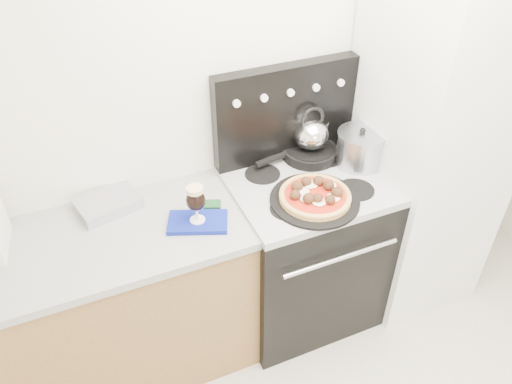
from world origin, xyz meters
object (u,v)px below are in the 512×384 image
base_cabinet (99,314)px  oven_mitt (198,222)px  fridge (427,149)px  beer_glass (196,204)px  skillet (310,152)px  tea_kettle (311,132)px  pizza_pan (315,200)px  stock_pot (360,149)px  stove_body (303,252)px  pizza (315,195)px

base_cabinet → oven_mitt: (0.51, -0.09, 0.48)m
fridge → beer_glass: size_ratio=10.17×
fridge → skillet: (-0.58, 0.22, -0.00)m
skillet → tea_kettle: size_ratio=1.44×
fridge → oven_mitt: 1.29m
pizza_pan → stock_pot: 0.42m
oven_mitt → skillet: size_ratio=0.92×
base_cabinet → beer_glass: beer_glass is taller
fridge → oven_mitt: bearing=-178.4°
stove_body → oven_mitt: size_ratio=3.32×
oven_mitt → pizza: size_ratio=0.79×
fridge → pizza: 0.75m
fridge → pizza_pan: size_ratio=4.48×
oven_mitt → pizza_pan: (0.55, -0.08, 0.02)m
base_cabinet → tea_kettle: bearing=8.1°
pizza → stock_pot: (0.36, 0.19, 0.05)m
pizza → stock_pot: 0.41m
oven_mitt → beer_glass: (0.00, 0.00, 0.10)m
pizza → tea_kettle: (0.16, 0.34, 0.11)m
skillet → tea_kettle: tea_kettle is taller
beer_glass → pizza_pan: bearing=-8.8°
pizza_pan → oven_mitt: bearing=171.2°
base_cabinet → pizza: pizza is taller
fridge → pizza: size_ratio=5.66×
pizza → beer_glass: bearing=171.2°
pizza_pan → stock_pot: (0.36, 0.19, 0.08)m
fridge → tea_kettle: bearing=159.0°
oven_mitt → tea_kettle: tea_kettle is taller
base_cabinet → stock_pot: 1.53m
pizza → pizza_pan: bearing=0.0°
beer_glass → base_cabinet: bearing=170.5°
beer_glass → skillet: beer_glass is taller
beer_glass → stock_pot: beer_glass is taller
base_cabinet → stock_pot: bearing=0.7°
beer_glass → skillet: 0.76m
stove_body → tea_kettle: 0.67m
tea_kettle → skillet: bearing=0.0°
skillet → stock_pot: bearing=-37.6°
stove_body → pizza: pizza is taller
oven_mitt → stock_pot: stock_pot is taller
skillet → tea_kettle: 0.13m
pizza_pan → skillet: bearing=65.3°
stove_body → pizza: 0.54m
skillet → base_cabinet: bearing=-171.9°
pizza → base_cabinet: bearing=170.9°
stock_pot → stove_body: bearing=-172.2°
base_cabinet → fridge: 1.88m
oven_mitt → pizza_pan: pizza_pan is taller
tea_kettle → stock_pot: (0.20, -0.16, -0.07)m
fridge → pizza_pan: 0.75m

